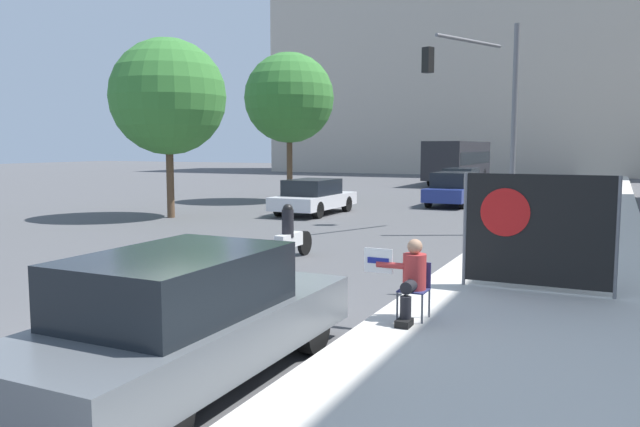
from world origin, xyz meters
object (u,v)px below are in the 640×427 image
object	(u,v)px
traffic_light_pole	(480,94)
city_bus_on_road	(459,160)
seated_protester	(411,277)
street_tree_midblock	(289,98)
car_on_road_distant	(462,181)
street_tree_near_curb	(168,97)
protest_banner	(536,230)
jogger_on_sidewalk	(529,232)
parked_car_curbside	(185,318)
car_on_road_midblock	(453,189)
motorcycle_on_road	(289,237)
car_on_road_nearest	(314,197)

from	to	relation	value
traffic_light_pole	city_bus_on_road	xyz separation A→B (m)	(-6.28, 24.49, -2.57)
seated_protester	street_tree_midblock	size ratio (longest dim) A/B	0.16
car_on_road_distant	street_tree_near_curb	world-z (taller)	street_tree_near_curb
traffic_light_pole	street_tree_midblock	xyz separation A→B (m)	(-10.43, 6.82, 0.68)
protest_banner	street_tree_near_curb	bearing A→B (deg)	151.76
seated_protester	jogger_on_sidewalk	distance (m)	3.91
parked_car_curbside	car_on_road_midblock	xyz separation A→B (m)	(-2.36, 22.53, -0.01)
car_on_road_distant	motorcycle_on_road	bearing A→B (deg)	-87.59
seated_protester	street_tree_near_curb	size ratio (longest dim) A/B	0.18
car_on_road_midblock	protest_banner	bearing A→B (deg)	-72.02
protest_banner	street_tree_midblock	distance (m)	20.70
protest_banner	car_on_road_nearest	size ratio (longest dim) A/B	0.58
protest_banner	street_tree_near_curb	xyz separation A→B (m)	(-13.95, 7.49, 3.25)
car_on_road_nearest	city_bus_on_road	distance (m)	22.32
jogger_on_sidewalk	traffic_light_pole	xyz separation A→B (m)	(-2.51, 7.63, 3.23)
seated_protester	parked_car_curbside	bearing A→B (deg)	-124.20
street_tree_near_curb	street_tree_midblock	bearing A→B (deg)	84.45
seated_protester	parked_car_curbside	size ratio (longest dim) A/B	0.25
motorcycle_on_road	car_on_road_distant	bearing A→B (deg)	92.41
parked_car_curbside	street_tree_midblock	size ratio (longest dim) A/B	0.67
protest_banner	motorcycle_on_road	world-z (taller)	protest_banner
jogger_on_sidewalk	protest_banner	xyz separation A→B (m)	(0.24, -1.07, 0.17)
car_on_road_nearest	car_on_road_distant	size ratio (longest dim) A/B	0.99
seated_protester	traffic_light_pole	world-z (taller)	traffic_light_pole
seated_protester	car_on_road_distant	bearing A→B (deg)	96.22
car_on_road_midblock	seated_protester	bearing A→B (deg)	-78.24
seated_protester	car_on_road_nearest	bearing A→B (deg)	116.19
parked_car_curbside	car_on_road_midblock	distance (m)	22.65
traffic_light_pole	motorcycle_on_road	world-z (taller)	traffic_light_pole
traffic_light_pole	car_on_road_nearest	distance (m)	8.07
jogger_on_sidewalk	parked_car_curbside	world-z (taller)	jogger_on_sidewalk
parked_car_curbside	street_tree_midblock	distance (m)	23.86
city_bus_on_road	street_tree_near_curb	xyz separation A→B (m)	(-4.93, -25.69, 2.76)
seated_protester	street_tree_near_curb	distance (m)	16.56
city_bus_on_road	street_tree_midblock	distance (m)	18.44
protest_banner	traffic_light_pole	distance (m)	9.62
motorcycle_on_road	car_on_road_midblock	bearing A→B (deg)	89.11
car_on_road_nearest	motorcycle_on_road	xyz separation A→B (m)	(3.92, -9.34, -0.13)
car_on_road_nearest	city_bus_on_road	world-z (taller)	city_bus_on_road
seated_protester	jogger_on_sidewalk	bearing A→B (deg)	67.63
seated_protester	car_on_road_midblock	distance (m)	19.91
seated_protester	traffic_light_pole	bearing A→B (deg)	91.75
jogger_on_sidewalk	car_on_road_midblock	size ratio (longest dim) A/B	0.39
car_on_road_distant	city_bus_on_road	distance (m)	9.87
street_tree_midblock	city_bus_on_road	bearing A→B (deg)	76.79
protest_banner	street_tree_midblock	xyz separation A→B (m)	(-13.18, 15.52, 3.74)
motorcycle_on_road	street_tree_midblock	distance (m)	16.44
jogger_on_sidewalk	car_on_road_nearest	bearing A→B (deg)	-51.00
seated_protester	city_bus_on_road	size ratio (longest dim) A/B	0.11
car_on_road_midblock	city_bus_on_road	distance (m)	16.77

